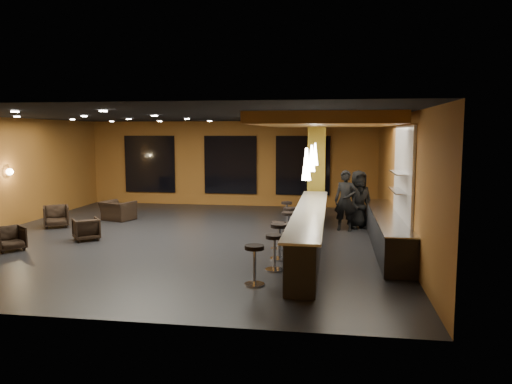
# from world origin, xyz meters

# --- Properties ---
(floor) EXTENTS (12.00, 13.00, 0.10)m
(floor) POSITION_xyz_m (0.00, 0.00, -0.05)
(floor) COLOR black
(floor) RESTS_ON ground
(ceiling) EXTENTS (12.00, 13.00, 0.10)m
(ceiling) POSITION_xyz_m (0.00, 0.00, 3.55)
(ceiling) COLOR black
(wall_back) EXTENTS (12.00, 0.10, 3.50)m
(wall_back) POSITION_xyz_m (0.00, 6.55, 1.75)
(wall_back) COLOR brown
(wall_back) RESTS_ON floor
(wall_front) EXTENTS (12.00, 0.10, 3.50)m
(wall_front) POSITION_xyz_m (0.00, -6.55, 1.75)
(wall_front) COLOR brown
(wall_front) RESTS_ON floor
(wall_right) EXTENTS (0.10, 13.00, 3.50)m
(wall_right) POSITION_xyz_m (6.05, 0.00, 1.75)
(wall_right) COLOR brown
(wall_right) RESTS_ON floor
(wood_soffit) EXTENTS (3.60, 8.00, 0.28)m
(wood_soffit) POSITION_xyz_m (4.00, 1.00, 3.36)
(wood_soffit) COLOR #95622B
(wood_soffit) RESTS_ON ceiling
(window_left) EXTENTS (2.20, 0.06, 2.40)m
(window_left) POSITION_xyz_m (-3.50, 6.44, 1.70)
(window_left) COLOR black
(window_left) RESTS_ON wall_back
(window_center) EXTENTS (2.20, 0.06, 2.40)m
(window_center) POSITION_xyz_m (0.00, 6.44, 1.70)
(window_center) COLOR black
(window_center) RESTS_ON wall_back
(window_right) EXTENTS (2.20, 0.06, 2.40)m
(window_right) POSITION_xyz_m (3.00, 6.44, 1.70)
(window_right) COLOR black
(window_right) RESTS_ON wall_back
(tile_backsplash) EXTENTS (0.06, 3.20, 2.40)m
(tile_backsplash) POSITION_xyz_m (5.96, -1.00, 2.00)
(tile_backsplash) COLOR white
(tile_backsplash) RESTS_ON wall_right
(bar_counter) EXTENTS (0.60, 8.00, 1.00)m
(bar_counter) POSITION_xyz_m (3.65, -1.00, 0.50)
(bar_counter) COLOR black
(bar_counter) RESTS_ON floor
(bar_top) EXTENTS (0.78, 8.10, 0.05)m
(bar_top) POSITION_xyz_m (3.65, -1.00, 1.02)
(bar_top) COLOR silver
(bar_top) RESTS_ON bar_counter
(prep_counter) EXTENTS (0.70, 6.00, 0.86)m
(prep_counter) POSITION_xyz_m (5.65, -0.50, 0.43)
(prep_counter) COLOR black
(prep_counter) RESTS_ON floor
(prep_top) EXTENTS (0.72, 6.00, 0.03)m
(prep_top) POSITION_xyz_m (5.65, -0.50, 0.89)
(prep_top) COLOR silver
(prep_top) RESTS_ON prep_counter
(wall_shelf_lower) EXTENTS (0.30, 1.50, 0.03)m
(wall_shelf_lower) POSITION_xyz_m (5.82, -1.20, 1.60)
(wall_shelf_lower) COLOR silver
(wall_shelf_lower) RESTS_ON wall_right
(wall_shelf_upper) EXTENTS (0.30, 1.50, 0.03)m
(wall_shelf_upper) POSITION_xyz_m (5.82, -1.20, 2.05)
(wall_shelf_upper) COLOR silver
(wall_shelf_upper) RESTS_ON wall_right
(column) EXTENTS (0.60, 0.60, 3.50)m
(column) POSITION_xyz_m (3.65, 3.60, 1.75)
(column) COLOR olive
(column) RESTS_ON floor
(wall_sconce) EXTENTS (0.22, 0.22, 0.22)m
(wall_sconce) POSITION_xyz_m (-5.88, 0.50, 1.80)
(wall_sconce) COLOR #FFE5B2
(wall_sconce) RESTS_ON wall_left
(pendant_0) EXTENTS (0.20, 0.20, 0.70)m
(pendant_0) POSITION_xyz_m (3.65, -3.00, 2.35)
(pendant_0) COLOR white
(pendant_0) RESTS_ON wood_soffit
(pendant_1) EXTENTS (0.20, 0.20, 0.70)m
(pendant_1) POSITION_xyz_m (3.65, -0.50, 2.35)
(pendant_1) COLOR white
(pendant_1) RESTS_ON wood_soffit
(pendant_2) EXTENTS (0.20, 0.20, 0.70)m
(pendant_2) POSITION_xyz_m (3.65, 2.00, 2.35)
(pendant_2) COLOR white
(pendant_2) RESTS_ON wood_soffit
(staff_a) EXTENTS (0.77, 0.60, 1.88)m
(staff_a) POSITION_xyz_m (4.62, 1.70, 0.94)
(staff_a) COLOR black
(staff_a) RESTS_ON floor
(staff_b) EXTENTS (0.84, 0.72, 1.51)m
(staff_b) POSITION_xyz_m (5.11, 1.99, 0.75)
(staff_b) COLOR black
(staff_b) RESTS_ON floor
(staff_c) EXTENTS (1.06, 0.88, 1.85)m
(staff_c) POSITION_xyz_m (5.03, 2.16, 0.92)
(staff_c) COLOR black
(staff_c) RESTS_ON floor
(armchair_a) EXTENTS (0.95, 0.95, 0.63)m
(armchair_a) POSITION_xyz_m (-3.99, -2.33, 0.31)
(armchair_a) COLOR black
(armchair_a) RESTS_ON floor
(armchair_b) EXTENTS (0.95, 0.95, 0.63)m
(armchair_b) POSITION_xyz_m (-2.66, -0.83, 0.31)
(armchair_b) COLOR black
(armchair_b) RESTS_ON floor
(armchair_c) EXTENTS (1.04, 1.05, 0.70)m
(armchair_c) POSITION_xyz_m (-4.56, 0.82, 0.35)
(armchair_c) COLOR black
(armchair_c) RESTS_ON floor
(armchair_d) EXTENTS (1.26, 1.18, 0.66)m
(armchair_d) POSITION_xyz_m (-3.16, 2.37, 0.33)
(armchair_d) COLOR black
(armchair_d) RESTS_ON floor
(bar_stool_0) EXTENTS (0.41, 0.41, 0.81)m
(bar_stool_0) POSITION_xyz_m (2.71, -4.27, 0.52)
(bar_stool_0) COLOR silver
(bar_stool_0) RESTS_ON floor
(bar_stool_1) EXTENTS (0.40, 0.40, 0.80)m
(bar_stool_1) POSITION_xyz_m (2.97, -3.14, 0.51)
(bar_stool_1) COLOR silver
(bar_stool_1) RESTS_ON floor
(bar_stool_2) EXTENTS (0.44, 0.44, 0.87)m
(bar_stool_2) POSITION_xyz_m (2.98, -2.16, 0.55)
(bar_stool_2) COLOR silver
(bar_stool_2) RESTS_ON floor
(bar_stool_3) EXTENTS (0.36, 0.36, 0.72)m
(bar_stool_3) POSITION_xyz_m (2.83, -1.12, 0.46)
(bar_stool_3) COLOR silver
(bar_stool_3) RESTS_ON floor
(bar_stool_4) EXTENTS (0.39, 0.39, 0.78)m
(bar_stool_4) POSITION_xyz_m (2.98, 0.15, 0.50)
(bar_stool_4) COLOR silver
(bar_stool_4) RESTS_ON floor
(bar_stool_5) EXTENTS (0.38, 0.38, 0.76)m
(bar_stool_5) POSITION_xyz_m (2.92, 1.15, 0.49)
(bar_stool_5) COLOR silver
(bar_stool_5) RESTS_ON floor
(bar_stool_6) EXTENTS (0.38, 0.38, 0.75)m
(bar_stool_6) POSITION_xyz_m (2.72, 2.52, 0.48)
(bar_stool_6) COLOR silver
(bar_stool_6) RESTS_ON floor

